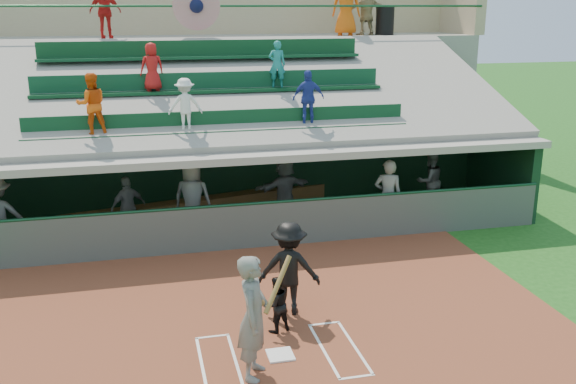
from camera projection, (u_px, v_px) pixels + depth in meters
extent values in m
plane|color=#1A4F16|center=(280.00, 357.00, 10.66)|extent=(100.00, 100.00, 0.00)
cube|color=brown|center=(274.00, 341.00, 11.13)|extent=(11.00, 9.00, 0.02)
cube|color=white|center=(280.00, 355.00, 10.65)|extent=(0.43, 0.43, 0.03)
cube|color=silver|center=(236.00, 361.00, 10.49)|extent=(0.05, 1.80, 0.01)
cube|color=white|center=(324.00, 350.00, 10.82)|extent=(0.05, 1.80, 0.01)
cube|color=white|center=(202.00, 365.00, 10.37)|extent=(0.05, 1.80, 0.01)
cube|color=white|center=(354.00, 346.00, 10.94)|extent=(0.05, 1.80, 0.01)
cube|color=white|center=(212.00, 336.00, 11.27)|extent=(0.60, 0.05, 0.01)
cube|color=white|center=(324.00, 324.00, 11.72)|extent=(0.60, 0.05, 0.01)
cube|color=white|center=(357.00, 377.00, 10.04)|extent=(0.60, 0.05, 0.01)
cube|color=gray|center=(224.00, 225.00, 16.96)|extent=(16.00, 3.50, 0.04)
cube|color=gray|center=(196.00, 103.00, 22.62)|extent=(20.00, 3.00, 4.60)
cube|color=#4D524D|center=(234.00, 228.00, 15.18)|extent=(16.00, 0.06, 1.10)
cylinder|color=#133D24|center=(233.00, 205.00, 15.02)|extent=(16.00, 0.08, 0.08)
cube|color=black|center=(215.00, 170.00, 18.29)|extent=(16.00, 0.25, 2.20)
cube|color=black|center=(499.00, 169.00, 18.44)|extent=(0.25, 3.50, 2.20)
cube|color=gray|center=(222.00, 145.00, 16.35)|extent=(16.40, 3.90, 0.18)
cube|color=gray|center=(208.00, 155.00, 19.91)|extent=(16.40, 3.50, 2.30)
cube|color=gray|center=(201.00, 110.00, 21.13)|extent=(16.40, 0.30, 4.60)
cube|color=gray|center=(211.00, 87.00, 17.73)|extent=(16.40, 6.51, 2.37)
cube|color=#0D3A1F|center=(224.00, 131.00, 15.71)|extent=(9.40, 0.42, 0.08)
cube|color=#0C381E|center=(223.00, 119.00, 15.82)|extent=(9.40, 0.06, 0.45)
cube|color=#0C351B|center=(214.00, 91.00, 17.27)|extent=(9.40, 0.42, 0.08)
cube|color=#0D3D24|center=(212.00, 80.00, 17.39)|extent=(9.40, 0.06, 0.45)
cube|color=#0C371E|center=(205.00, 57.00, 18.84)|extent=(9.40, 0.42, 0.08)
cube|color=#0D391C|center=(204.00, 48.00, 18.95)|extent=(9.40, 0.06, 0.45)
imported|color=#DE500D|center=(92.00, 104.00, 14.91)|extent=(0.78, 0.65, 1.44)
imported|color=silver|center=(185.00, 105.00, 15.41)|extent=(0.83, 0.49, 1.27)
imported|color=navy|center=(308.00, 98.00, 16.08)|extent=(0.82, 0.36, 1.39)
imported|color=#AC1413|center=(152.00, 67.00, 16.83)|extent=(0.68, 0.52, 1.25)
imported|color=#1B7B7A|center=(277.00, 64.00, 17.57)|extent=(0.52, 0.40, 1.26)
cylinder|color=#164526|center=(196.00, 6.00, 20.30)|extent=(20.00, 0.07, 0.07)
cylinder|color=#B0191C|center=(196.00, 6.00, 20.28)|extent=(1.50, 0.06, 1.50)
sphere|color=black|center=(196.00, 6.00, 20.25)|extent=(0.44, 0.44, 0.44)
imported|color=#5C5F59|center=(254.00, 317.00, 9.83)|extent=(0.71, 0.86, 2.01)
cylinder|color=olive|center=(278.00, 284.00, 9.60)|extent=(0.56, 0.54, 0.75)
sphere|color=brown|center=(262.00, 303.00, 9.79)|extent=(0.10, 0.10, 0.10)
imported|color=black|center=(276.00, 304.00, 11.33)|extent=(0.60, 0.54, 1.03)
imported|color=black|center=(289.00, 268.00, 11.93)|extent=(1.31, 0.99, 1.79)
cube|color=brown|center=(223.00, 204.00, 17.98)|extent=(15.22, 3.97, 0.47)
imported|color=#5C5E59|center=(128.00, 207.00, 15.90)|extent=(0.98, 0.73, 1.55)
imported|color=#62645F|center=(193.00, 198.00, 15.97)|extent=(1.10, 0.90, 1.93)
imported|color=#585A55|center=(285.00, 189.00, 17.06)|extent=(1.70, 0.96, 1.75)
imported|color=#5D605A|center=(388.00, 196.00, 16.18)|extent=(0.81, 0.67, 1.89)
imported|color=#535550|center=(430.00, 181.00, 18.01)|extent=(0.91, 0.76, 1.68)
cylinder|color=black|center=(385.00, 21.00, 22.77)|extent=(0.65, 0.65, 0.97)
imported|color=red|center=(105.00, 12.00, 20.04)|extent=(1.03, 0.55, 1.66)
imported|color=#D6540C|center=(346.00, 6.00, 22.01)|extent=(1.13, 0.94, 1.98)
imported|color=tan|center=(366.00, 10.00, 22.61)|extent=(1.70, 0.85, 1.75)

